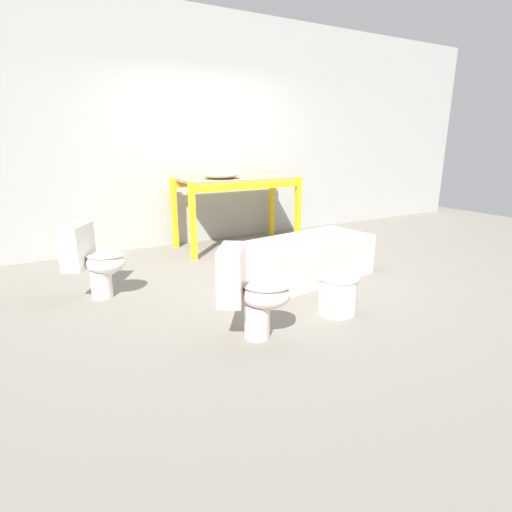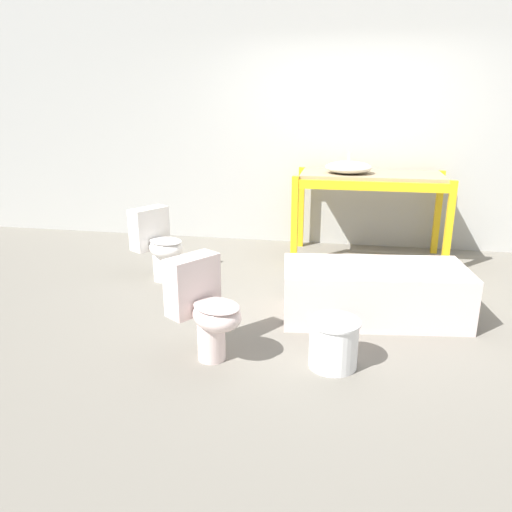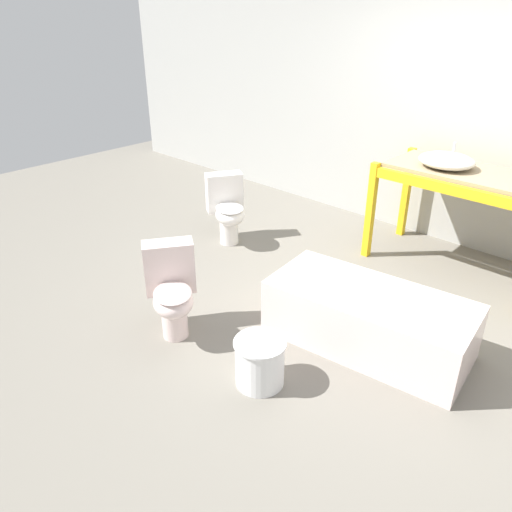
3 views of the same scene
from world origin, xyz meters
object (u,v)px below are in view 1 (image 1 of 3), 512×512
sink_basin (221,174)px  bathtub_main (306,256)px  toilet_far (93,259)px  toilet_near (250,290)px  bucket_white (338,293)px

sink_basin → bathtub_main: sink_basin is taller
toilet_far → bathtub_main: bearing=-73.8°
toilet_near → toilet_far: (-0.91, 1.45, 0.00)m
bathtub_main → bucket_white: (-0.29, -0.87, -0.08)m
sink_basin → bathtub_main: (0.27, -1.59, -0.78)m
bathtub_main → bucket_white: bathtub_main is taller
bathtub_main → toilet_far: (-2.09, 0.56, 0.13)m
toilet_near → bucket_white: 0.92m
sink_basin → bucket_white: bearing=-90.6°
sink_basin → toilet_near: size_ratio=0.71×
toilet_far → sink_basin: bearing=-29.2°
toilet_near → bucket_white: bearing=-54.3°
sink_basin → bathtub_main: size_ratio=0.32×
sink_basin → toilet_far: sink_basin is taller
sink_basin → bucket_white: size_ratio=1.42×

